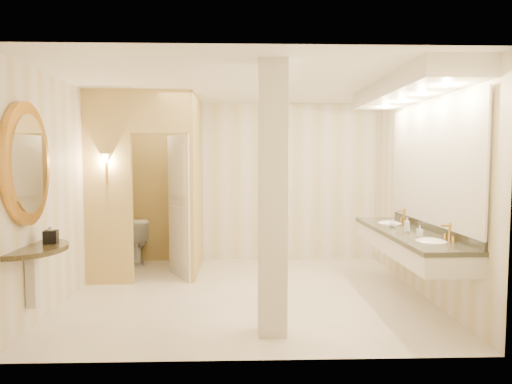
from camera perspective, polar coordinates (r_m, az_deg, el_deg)
The scene contains 16 objects.
floor at distance 6.10m, azimuth -1.03°, elevation -12.50°, with size 4.50×4.50×0.00m, color white.
ceiling at distance 5.93m, azimuth -1.07°, elevation 13.39°, with size 4.50×4.50×0.00m, color white.
wall_back at distance 7.86m, azimuth -1.23°, elevation 1.24°, with size 4.50×0.02×2.70m, color silver.
wall_front at distance 3.87m, azimuth -0.69°, elevation -1.77°, with size 4.50×0.02×2.70m, color silver.
wall_left at distance 6.25m, azimuth -22.14°, elevation 0.19°, with size 0.02×4.00×2.70m, color silver.
wall_right at distance 6.30m, azimuth 19.86°, elevation 0.28°, with size 0.02×4.00×2.70m, color silver.
toilet_closet at distance 6.91m, azimuth -10.54°, elevation 1.06°, with size 1.50×1.55×2.70m.
wall_sconce at distance 6.55m, azimuth -18.24°, elevation 3.80°, with size 0.14×0.14×0.42m.
vanity at distance 5.82m, azimuth 18.89°, elevation 2.75°, with size 0.75×2.73×2.09m.
console_shelf at distance 5.07m, azimuth -26.71°, elevation -0.92°, with size 0.95×0.95×1.92m.
pillar at distance 4.50m, azimuth 2.05°, elevation -0.94°, with size 0.28×0.28×2.70m, color beige.
tissue_box at distance 5.22m, azimuth -24.27°, elevation -5.12°, with size 0.13×0.13×0.13m, color black.
toilet at distance 7.92m, azimuth -14.85°, elevation -5.89°, with size 0.43×0.76×0.77m, color white.
soap_bottle_a at distance 5.47m, azimuth 19.78°, elevation -4.61°, with size 0.06×0.06×0.13m, color beige.
soap_bottle_b at distance 6.12m, azimuth 16.70°, elevation -3.72°, with size 0.08×0.08×0.11m, color silver.
soap_bottle_c at distance 5.75m, azimuth 18.37°, elevation -3.89°, with size 0.07×0.07×0.18m, color #C6B28C.
Camera 1 is at (-0.07, -5.85, 1.75)m, focal length 32.00 mm.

